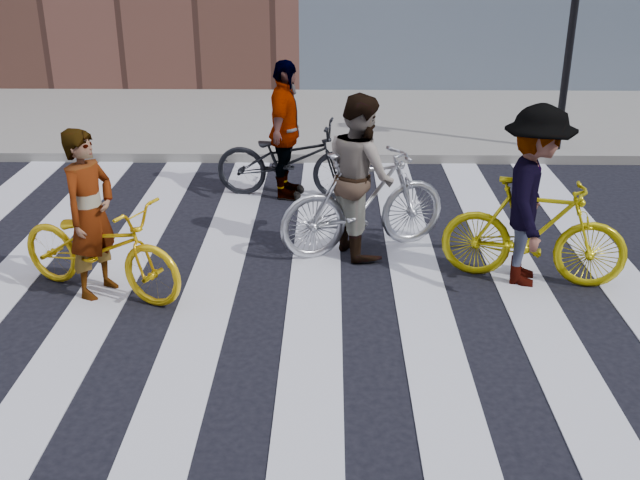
{
  "coord_description": "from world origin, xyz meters",
  "views": [
    {
      "loc": [
        0.72,
        -6.5,
        3.57
      ],
      "look_at": [
        0.61,
        0.3,
        0.67
      ],
      "focal_mm": 42.0,
      "sensor_mm": 36.0,
      "label": 1
    }
  ],
  "objects_px": {
    "bike_dark_rear": "(289,160)",
    "bike_yellow_left": "(100,247)",
    "rider_mid": "(360,175)",
    "rider_rear": "(285,131)",
    "rider_right": "(533,197)",
    "traffic_signal": "(575,14)",
    "bike_yellow_right": "(534,231)",
    "bike_silver_mid": "(364,201)",
    "rider_left": "(90,214)"
  },
  "relations": [
    {
      "from": "bike_dark_rear",
      "to": "rider_right",
      "type": "bearing_deg",
      "value": -127.44
    },
    {
      "from": "bike_yellow_left",
      "to": "rider_rear",
      "type": "xyz_separation_m",
      "value": [
        1.73,
        3.0,
        0.44
      ]
    },
    {
      "from": "bike_dark_rear",
      "to": "rider_mid",
      "type": "height_order",
      "value": "rider_mid"
    },
    {
      "from": "traffic_signal",
      "to": "bike_dark_rear",
      "type": "height_order",
      "value": "traffic_signal"
    },
    {
      "from": "bike_silver_mid",
      "to": "bike_dark_rear",
      "type": "bearing_deg",
      "value": 4.97
    },
    {
      "from": "bike_yellow_left",
      "to": "rider_left",
      "type": "height_order",
      "value": "rider_left"
    },
    {
      "from": "bike_yellow_left",
      "to": "rider_rear",
      "type": "relative_size",
      "value": 1.03
    },
    {
      "from": "bike_yellow_left",
      "to": "bike_silver_mid",
      "type": "xyz_separation_m",
      "value": [
        2.74,
        1.13,
        0.1
      ]
    },
    {
      "from": "rider_mid",
      "to": "rider_right",
      "type": "bearing_deg",
      "value": -136.0
    },
    {
      "from": "bike_silver_mid",
      "to": "rider_rear",
      "type": "xyz_separation_m",
      "value": [
        -1.01,
        1.87,
        0.34
      ]
    },
    {
      "from": "bike_dark_rear",
      "to": "rider_rear",
      "type": "distance_m",
      "value": 0.41
    },
    {
      "from": "bike_yellow_left",
      "to": "bike_yellow_right",
      "type": "bearing_deg",
      "value": -61.87
    },
    {
      "from": "traffic_signal",
      "to": "bike_dark_rear",
      "type": "xyz_separation_m",
      "value": [
        -4.27,
        -1.89,
        -1.74
      ]
    },
    {
      "from": "bike_dark_rear",
      "to": "bike_yellow_left",
      "type": "bearing_deg",
      "value": 156.7
    },
    {
      "from": "bike_yellow_right",
      "to": "rider_right",
      "type": "height_order",
      "value": "rider_right"
    },
    {
      "from": "bike_dark_rear",
      "to": "rider_rear",
      "type": "height_order",
      "value": "rider_rear"
    },
    {
      "from": "traffic_signal",
      "to": "rider_rear",
      "type": "xyz_separation_m",
      "value": [
        -4.32,
        -1.89,
        -1.33
      ]
    },
    {
      "from": "bike_dark_rear",
      "to": "rider_left",
      "type": "height_order",
      "value": "rider_left"
    },
    {
      "from": "traffic_signal",
      "to": "bike_yellow_left",
      "type": "distance_m",
      "value": 7.97
    },
    {
      "from": "rider_left",
      "to": "rider_mid",
      "type": "relative_size",
      "value": 0.94
    },
    {
      "from": "bike_dark_rear",
      "to": "rider_left",
      "type": "bearing_deg",
      "value": 156.0
    },
    {
      "from": "bike_yellow_left",
      "to": "rider_mid",
      "type": "height_order",
      "value": "rider_mid"
    },
    {
      "from": "bike_yellow_left",
      "to": "bike_silver_mid",
      "type": "bearing_deg",
      "value": -43.98
    },
    {
      "from": "bike_yellow_left",
      "to": "rider_left",
      "type": "bearing_deg",
      "value": 113.66
    },
    {
      "from": "traffic_signal",
      "to": "rider_rear",
      "type": "relative_size",
      "value": 1.75
    },
    {
      "from": "traffic_signal",
      "to": "bike_dark_rear",
      "type": "distance_m",
      "value": 4.98
    },
    {
      "from": "traffic_signal",
      "to": "bike_dark_rear",
      "type": "bearing_deg",
      "value": -156.17
    },
    {
      "from": "rider_left",
      "to": "bike_yellow_left",
      "type": "bearing_deg",
      "value": -66.34
    },
    {
      "from": "bike_yellow_left",
      "to": "bike_yellow_right",
      "type": "relative_size",
      "value": 1.03
    },
    {
      "from": "bike_silver_mid",
      "to": "rider_mid",
      "type": "relative_size",
      "value": 1.1
    },
    {
      "from": "rider_rear",
      "to": "rider_right",
      "type": "bearing_deg",
      "value": -126.91
    },
    {
      "from": "bike_silver_mid",
      "to": "rider_rear",
      "type": "height_order",
      "value": "rider_rear"
    },
    {
      "from": "bike_yellow_left",
      "to": "rider_right",
      "type": "bearing_deg",
      "value": -61.82
    },
    {
      "from": "bike_silver_mid",
      "to": "bike_dark_rear",
      "type": "distance_m",
      "value": 2.11
    },
    {
      "from": "traffic_signal",
      "to": "bike_yellow_right",
      "type": "bearing_deg",
      "value": -108.89
    },
    {
      "from": "bike_silver_mid",
      "to": "bike_yellow_right",
      "type": "bearing_deg",
      "value": -136.0
    },
    {
      "from": "rider_left",
      "to": "rider_rear",
      "type": "relative_size",
      "value": 0.92
    },
    {
      "from": "bike_yellow_left",
      "to": "bike_silver_mid",
      "type": "relative_size",
      "value": 0.96
    },
    {
      "from": "traffic_signal",
      "to": "bike_silver_mid",
      "type": "height_order",
      "value": "traffic_signal"
    },
    {
      "from": "bike_yellow_right",
      "to": "rider_mid",
      "type": "height_order",
      "value": "rider_mid"
    },
    {
      "from": "bike_yellow_right",
      "to": "traffic_signal",
      "type": "bearing_deg",
      "value": -4.76
    },
    {
      "from": "bike_yellow_left",
      "to": "bike_dark_rear",
      "type": "bearing_deg",
      "value": -6.98
    },
    {
      "from": "traffic_signal",
      "to": "bike_yellow_left",
      "type": "relative_size",
      "value": 1.69
    },
    {
      "from": "rider_mid",
      "to": "rider_rear",
      "type": "xyz_separation_m",
      "value": [
        -0.96,
        1.87,
        0.02
      ]
    },
    {
      "from": "bike_yellow_right",
      "to": "rider_right",
      "type": "distance_m",
      "value": 0.39
    },
    {
      "from": "traffic_signal",
      "to": "bike_dark_rear",
      "type": "relative_size",
      "value": 1.62
    },
    {
      "from": "bike_yellow_right",
      "to": "rider_right",
      "type": "bearing_deg",
      "value": 104.14
    },
    {
      "from": "traffic_signal",
      "to": "rider_right",
      "type": "xyz_separation_m",
      "value": [
        -1.6,
        -4.53,
        -1.32
      ]
    },
    {
      "from": "bike_yellow_right",
      "to": "bike_yellow_left",
      "type": "bearing_deg",
      "value": 108.6
    },
    {
      "from": "bike_yellow_left",
      "to": "rider_rear",
      "type": "distance_m",
      "value": 3.49
    }
  ]
}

